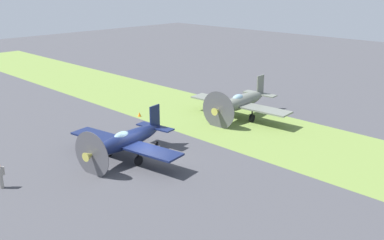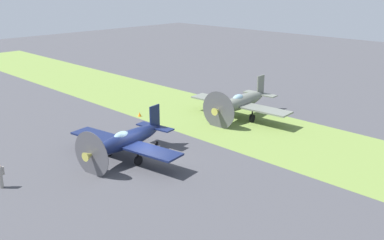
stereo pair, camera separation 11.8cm
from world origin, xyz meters
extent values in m
plane|color=#424247|center=(0.00, 0.00, 0.00)|extent=(160.00, 160.00, 0.00)
cube|color=olive|center=(0.00, -11.74, 0.00)|extent=(120.00, 11.00, 0.01)
ellipsoid|color=#141E47|center=(1.60, 0.62, 1.53)|extent=(2.44, 7.30, 1.31)
cube|color=#141E47|center=(1.53, 1.03, 1.37)|extent=(10.29, 3.39, 0.15)
cube|color=#141E47|center=(2.12, -2.62, 2.48)|extent=(0.29, 1.16, 2.01)
cube|color=#141E47|center=(2.12, -2.62, 1.64)|extent=(3.49, 1.48, 0.11)
cone|color=#B7B24C|center=(0.98, 4.42, 1.53)|extent=(0.79, 0.84, 0.68)
cylinder|color=#4C4C51|center=(1.01, 4.21, 1.53)|extent=(3.34, 0.58, 3.38)
ellipsoid|color=#8CB2C6|center=(1.50, 1.24, 1.99)|extent=(0.97, 1.58, 0.74)
cylinder|color=black|center=(0.00, 0.89, 0.36)|extent=(0.34, 0.75, 0.72)
cylinder|color=black|center=(0.00, 0.89, 0.87)|extent=(0.13, 0.13, 1.01)
cylinder|color=black|center=(3.02, 1.38, 0.36)|extent=(0.34, 0.75, 0.72)
cylinder|color=black|center=(3.02, 1.38, 0.87)|extent=(0.13, 0.13, 1.01)
cylinder|color=black|center=(2.14, -2.72, 0.17)|extent=(0.18, 0.35, 0.34)
ellipsoid|color=slate|center=(1.81, -13.74, 1.64)|extent=(2.03, 7.79, 1.40)
cube|color=slate|center=(1.77, -13.29, 1.47)|extent=(10.99, 2.81, 0.16)
cube|color=slate|center=(2.10, -17.23, 2.66)|extent=(0.21, 1.25, 2.15)
cube|color=slate|center=(2.10, -17.23, 1.75)|extent=(3.69, 1.31, 0.11)
cone|color=#B7B24C|center=(1.47, -9.62, 1.64)|extent=(0.79, 0.85, 0.72)
cylinder|color=#4C4C51|center=(1.49, -9.84, 1.64)|extent=(3.61, 0.34, 3.62)
ellipsoid|color=#8CB2C6|center=(1.75, -13.06, 2.13)|extent=(0.92, 1.64, 0.79)
cylinder|color=black|center=(0.13, -13.31, 0.38)|extent=(0.31, 0.79, 0.77)
cylinder|color=black|center=(0.13, -13.31, 0.93)|extent=(0.14, 0.14, 1.09)
cylinder|color=black|center=(3.40, -13.04, 0.38)|extent=(0.31, 0.79, 0.77)
cylinder|color=black|center=(3.40, -13.04, 0.93)|extent=(0.14, 0.14, 1.09)
cylinder|color=black|center=(2.10, -17.35, 0.18)|extent=(0.16, 0.37, 0.36)
cylinder|color=#9E998E|center=(3.61, 9.62, 0.44)|extent=(0.30, 0.30, 0.88)
cylinder|color=#9E998E|center=(3.53, 9.38, 1.19)|extent=(0.11, 0.11, 0.59)
cone|color=orange|center=(9.39, -6.78, 0.22)|extent=(0.36, 0.36, 0.44)
camera|label=1|loc=(-23.41, 19.13, 13.14)|focal=40.05mm
camera|label=2|loc=(-23.49, 19.05, 13.14)|focal=40.05mm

